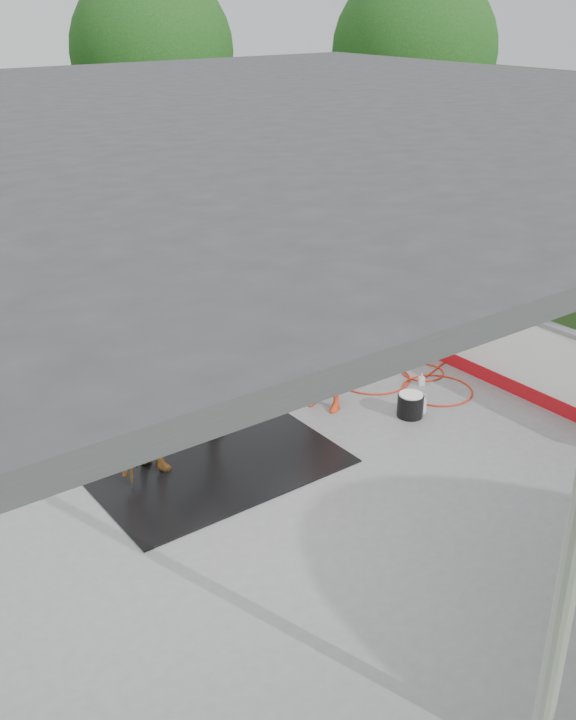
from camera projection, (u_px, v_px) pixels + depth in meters
ground at (199, 478)px, 9.20m from camera, size 100.00×100.00×0.00m
concrete_slab at (199, 476)px, 9.19m from camera, size 12.00×10.00×0.05m
pavilion_structure at (180, 122)px, 7.55m from camera, size 12.60×10.60×4.05m
dasher_board at (475, 338)px, 11.44m from camera, size 0.16×8.00×1.15m
tree_belt at (163, 127)px, 8.45m from camera, size 28.00×28.00×5.80m
rubber_mat at (199, 451)px, 9.63m from camera, size 2.85×2.67×0.02m
horse at (195, 380)px, 9.24m from camera, size 2.46×1.81×1.89m
handler at (326, 342)px, 10.30m from camera, size 0.69×0.81×1.87m
wash_bucket at (410, 405)px, 10.40m from camera, size 0.34×0.34×0.32m
soap_bottle_a at (423, 403)px, 10.47m from camera, size 0.11×0.11×0.29m
soap_bottle_b at (422, 379)px, 11.26m from camera, size 0.11×0.11×0.18m
hose_coil at (404, 381)px, 11.38m from camera, size 2.34×1.89×0.02m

